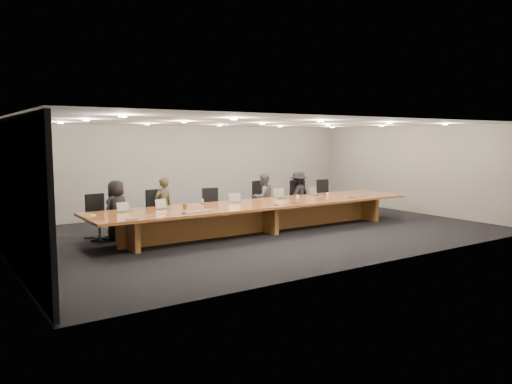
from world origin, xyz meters
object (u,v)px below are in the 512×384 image
(chair_left, at_px, (159,211))
(mic_left, at_px, (184,213))
(conference_table, at_px, (262,211))
(laptop_b, at_px, (164,204))
(chair_far_right, at_px, (327,197))
(laptop_c, at_px, (236,198))
(chair_mid_right, at_px, (265,201))
(paper_cup_far, at_px, (327,194))
(chair_right, at_px, (300,199))
(mic_center, at_px, (276,205))
(water_bottle, at_px, (202,203))
(laptop_e, at_px, (317,191))
(person_a, at_px, (117,210))
(person_d, at_px, (298,195))
(av_box, at_px, (132,219))
(amber_mug, at_px, (185,207))
(laptop_a, at_px, (125,207))
(person_c, at_px, (263,197))
(laptop_d, at_px, (282,193))
(chair_mid_left, at_px, (213,207))
(person_b, at_px, (163,205))
(paper_cup_near, at_px, (298,197))
(chair_far_left, at_px, (99,217))
(mic_right, at_px, (350,197))

(chair_left, xyz_separation_m, mic_left, (-0.23, -1.91, 0.20))
(conference_table, relative_size, laptop_b, 29.09)
(chair_far_right, relative_size, laptop_c, 3.50)
(chair_mid_right, distance_m, paper_cup_far, 1.83)
(chair_right, height_order, mic_center, chair_right)
(conference_table, height_order, water_bottle, water_bottle)
(laptop_b, bearing_deg, laptop_e, -16.75)
(laptop_b, bearing_deg, person_a, 119.65)
(person_d, bearing_deg, chair_mid_right, -22.30)
(laptop_c, distance_m, av_box, 3.32)
(person_a, distance_m, laptop_e, 5.64)
(mic_left, bearing_deg, mic_center, 0.19)
(amber_mug, bearing_deg, chair_right, 13.93)
(chair_mid_right, xyz_separation_m, amber_mug, (-3.16, -1.23, 0.21))
(chair_left, distance_m, laptop_a, 1.56)
(mic_left, bearing_deg, person_c, 28.05)
(chair_mid_right, bearing_deg, person_a, 168.23)
(laptop_a, xyz_separation_m, water_bottle, (1.78, -0.31, -0.01))
(chair_mid_right, xyz_separation_m, person_d, (1.18, -0.10, 0.10))
(person_a, height_order, laptop_d, person_a)
(laptop_a, height_order, laptop_e, laptop_e)
(mic_center, bearing_deg, laptop_b, 160.56)
(paper_cup_far, height_order, mic_center, paper_cup_far)
(laptop_a, relative_size, av_box, 1.31)
(amber_mug, distance_m, mic_center, 2.26)
(chair_far_right, distance_m, person_d, 1.21)
(person_a, bearing_deg, person_d, 160.88)
(person_a, height_order, laptop_a, person_a)
(chair_mid_left, distance_m, person_a, 2.71)
(laptop_c, height_order, paper_cup_far, laptop_c)
(chair_right, bearing_deg, water_bottle, -144.23)
(chair_mid_left, height_order, laptop_c, chair_mid_left)
(person_d, distance_m, amber_mug, 4.49)
(chair_mid_left, relative_size, amber_mug, 9.38)
(amber_mug, bearing_deg, chair_mid_left, 40.49)
(chair_left, relative_size, person_b, 0.78)
(person_b, bearing_deg, paper_cup_near, 149.60)
(chair_far_left, xyz_separation_m, mic_left, (1.28, -1.93, 0.21))
(conference_table, xyz_separation_m, laptop_d, (0.92, 0.38, 0.38))
(chair_far_right, xyz_separation_m, mic_left, (-5.90, -1.85, 0.20))
(conference_table, relative_size, person_d, 6.43)
(laptop_d, bearing_deg, laptop_b, 177.37)
(chair_far_right, xyz_separation_m, laptop_c, (-3.97, -0.94, 0.31))
(conference_table, xyz_separation_m, laptop_c, (-0.60, 0.31, 0.36))
(person_a, relative_size, mic_right, 12.40)
(person_a, relative_size, paper_cup_far, 14.61)
(chair_far_left, relative_size, person_c, 0.78)
(paper_cup_near, height_order, mic_center, paper_cup_near)
(chair_left, xyz_separation_m, chair_far_right, (5.67, -0.05, 0.00))
(laptop_c, relative_size, paper_cup_near, 3.60)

